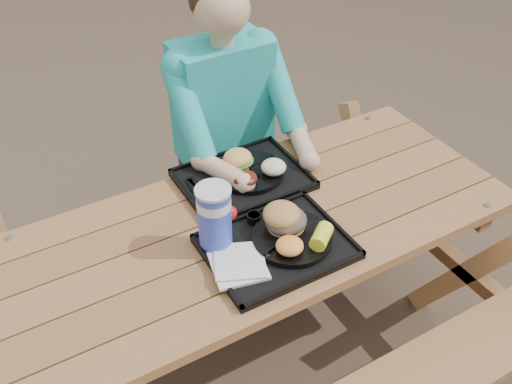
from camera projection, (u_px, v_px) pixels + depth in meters
ground at (256, 353)px, 2.42m from camera, size 60.00×60.00×0.00m
picnic_table at (256, 294)px, 2.18m from camera, size 1.80×1.49×0.75m
tray_near at (276, 247)px, 1.83m from camera, size 0.45×0.35×0.02m
tray_far at (243, 180)px, 2.11m from camera, size 0.45×0.35×0.02m
plate_near at (292, 238)px, 1.84m from camera, size 0.26×0.26×0.02m
plate_far at (249, 172)px, 2.12m from camera, size 0.26×0.26×0.02m
napkin_stack at (238, 265)px, 1.75m from camera, size 0.19×0.19×0.02m
soda_cup at (215, 219)px, 1.77m from camera, size 0.11×0.11×0.21m
condiment_bbq at (254, 218)px, 1.91m from camera, size 0.05×0.05×0.03m
condiment_mustard at (273, 214)px, 1.93m from camera, size 0.04×0.04×0.03m
sandwich at (286, 211)px, 1.83m from camera, size 0.13×0.13×0.13m
mac_cheese at (290, 246)px, 1.77m from camera, size 0.09×0.09×0.04m
corn_cob at (322, 236)px, 1.79m from camera, size 0.13×0.13×0.05m
cutlery_far at (201, 189)px, 2.05m from camera, size 0.05×0.17×0.01m
burger at (238, 155)px, 2.10m from camera, size 0.11×0.11×0.10m
baked_beans at (245, 178)px, 2.03m from camera, size 0.09×0.09×0.04m
potato_salad at (274, 167)px, 2.08m from camera, size 0.09×0.09×0.05m
diner at (226, 150)px, 2.47m from camera, size 0.48×0.84×1.28m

